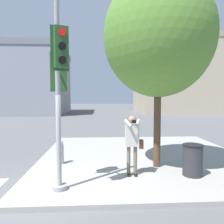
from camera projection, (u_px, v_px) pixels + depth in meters
name	position (u px, v px, depth m)	size (l,w,h in m)	color
ground_plane	(25.00, 202.00, 5.11)	(160.00, 160.00, 0.00)	#5B5B5E
sidewalk_corner	(143.00, 157.00, 8.79)	(8.00, 8.00, 0.13)	#9E9B96
traffic_signal_pole	(59.00, 78.00, 5.32)	(0.58, 1.14, 4.90)	#939399
person_photographer	(133.00, 140.00, 6.45)	(0.58, 0.54, 1.78)	black
street_tree	(158.00, 37.00, 7.06)	(3.57, 3.57, 6.25)	brown
fire_hydrant	(61.00, 152.00, 7.63)	(0.20, 0.26, 0.81)	#99999E
trash_bin	(193.00, 160.00, 6.45)	(0.60, 0.60, 0.93)	#2D2D33
building_left	(22.00, 81.00, 33.50)	(13.27, 13.08, 9.83)	gray
building_right	(181.00, 77.00, 36.50)	(14.31, 11.80, 11.83)	tan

